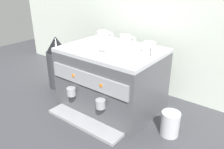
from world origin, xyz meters
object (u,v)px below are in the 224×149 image
Objects in this scene: ceramic_bowl_2 at (87,48)px; coffee_grinder at (58,63)px; ceramic_cup_1 at (103,36)px; ceramic_cup_0 at (110,45)px; ceramic_bowl_0 at (93,42)px; ceramic_bowl_1 at (121,53)px; ceramic_cup_2 at (149,48)px; espresso_machine at (112,79)px; milk_pitcher at (170,124)px; ceramic_cup_3 at (126,40)px.

ceramic_bowl_2 is 0.24× the size of coffee_grinder.
ceramic_cup_1 is 0.25m from ceramic_bowl_2.
ceramic_bowl_0 is at bearing 168.02° from ceramic_cup_0.
ceramic_bowl_0 is (-0.18, 0.04, -0.02)m from ceramic_cup_0.
ceramic_bowl_1 is 0.70m from coffee_grinder.
ceramic_cup_2 is 0.77× the size of ceramic_bowl_1.
espresso_machine reaches higher than milk_pitcher.
espresso_machine is 0.28m from ceramic_bowl_1.
ceramic_cup_0 is at bearing -91.38° from ceramic_cup_3.
espresso_machine is 6.10× the size of ceramic_cup_1.
ceramic_bowl_2 is at bearing -13.90° from coffee_grinder.
milk_pitcher is at bearing 7.97° from ceramic_bowl_2.
ceramic_cup_3 is 0.69× the size of milk_pitcher.
ceramic_cup_3 is 0.22m from ceramic_bowl_0.
ceramic_cup_1 reaches higher than ceramic_bowl_0.
ceramic_bowl_1 is at bearing -6.66° from coffee_grinder.
ceramic_bowl_2 is at bearing -63.17° from ceramic_bowl_0.
ceramic_cup_0 is 1.28× the size of ceramic_cup_2.
ceramic_bowl_2 reaches higher than coffee_grinder.
ceramic_cup_1 reaches higher than ceramic_bowl_2.
ceramic_cup_3 reaches higher than ceramic_bowl_2.
ceramic_cup_0 reaches higher than ceramic_bowl_1.
coffee_grinder is (-0.75, -0.08, -0.24)m from ceramic_cup_2.
espresso_machine is 0.27m from ceramic_cup_3.
espresso_machine is at bearing 118.49° from ceramic_cup_0.
espresso_machine is at bearing 53.59° from ceramic_bowl_2.
ceramic_bowl_0 is at bearing 116.83° from ceramic_bowl_2.
ceramic_cup_3 is at bearing 117.67° from ceramic_bowl_1.
ceramic_cup_0 is at bearing -2.48° from coffee_grinder.
ceramic_bowl_1 reaches higher than ceramic_bowl_2.
coffee_grinder is at bearing 178.27° from milk_pitcher.
ceramic_bowl_1 is (0.29, -0.09, 0.00)m from ceramic_bowl_0.
ceramic_cup_1 is at bearing 144.97° from ceramic_bowl_1.
ceramic_cup_3 is at bearing 76.41° from espresso_machine.
ceramic_cup_0 is 0.13m from ceramic_bowl_1.
ceramic_cup_2 is 0.21m from ceramic_cup_3.
coffee_grinder is (-0.66, 0.08, -0.23)m from ceramic_bowl_1.
ceramic_cup_1 is 1.08× the size of ceramic_cup_2.
ceramic_cup_3 reaches higher than milk_pitcher.
ceramic_bowl_0 is at bearing 2.20° from coffee_grinder.
ceramic_cup_3 is 0.24× the size of coffee_grinder.
ceramic_cup_0 reaches higher than espresso_machine.
ceramic_cup_2 reaches higher than espresso_machine.
ceramic_bowl_1 is at bearing -24.87° from ceramic_cup_0.
ceramic_cup_1 is 0.24× the size of coffee_grinder.
ceramic_cup_2 reaches higher than milk_pitcher.
ceramic_cup_2 is (0.39, -0.05, -0.00)m from ceramic_cup_1.
coffee_grinder is (-0.36, -0.01, -0.23)m from ceramic_bowl_0.
ceramic_cup_2 reaches higher than ceramic_bowl_0.
milk_pitcher is (0.42, -0.16, -0.37)m from ceramic_cup_3.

